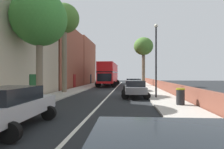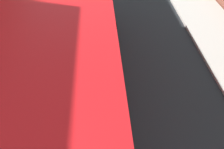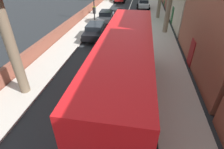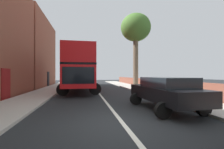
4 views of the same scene
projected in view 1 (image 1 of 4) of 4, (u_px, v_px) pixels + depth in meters
The scene contains 16 objects.
ground_plane at pixel (112, 92), 21.08m from camera, with size 84.00×84.00×0.00m, color black.
road_centre_line at pixel (112, 92), 21.08m from camera, with size 0.16×54.00×0.01m, color silver.
sidewalk_left at pixel (72, 91), 21.55m from camera, with size 2.60×60.00×0.12m, color #B2ADA3.
sidewalk_right at pixel (154, 92), 20.62m from camera, with size 2.60×60.00×0.12m, color #B2ADA3.
terraced_houses_left at pixel (45, 55), 22.27m from camera, with size 4.07×47.52×9.67m.
boundary_wall_right at pixel (168, 87), 20.47m from camera, with size 0.36×54.00×1.16m, color brown.
double_decker_bus at pixel (109, 73), 32.39m from camera, with size 3.57×11.33×4.06m.
parked_car_silver_left_1 at pixel (10, 105), 6.72m from camera, with size 2.50×4.43×1.61m.
parked_car_grey_right_2 at pixel (135, 88), 16.06m from camera, with size 2.53×4.40×1.54m.
parked_car_black_right_3 at pixel (133, 84), 22.30m from camera, with size 2.59×4.52×1.56m.
parked_car_silver_left_4 at pixel (110, 79), 42.11m from camera, with size 2.56×4.12×1.54m.
street_tree_left_0 at pixel (64, 21), 19.91m from camera, with size 3.33×3.33×9.90m.
street_tree_left_2 at pixel (40, 19), 13.39m from camera, with size 4.09×4.09×8.27m.
street_tree_right_3 at pixel (143, 47), 32.13m from camera, with size 3.47×3.47×8.66m.
lamppost_right at pixel (156, 54), 15.26m from camera, with size 0.32×0.32×6.31m.
litter_bin_right at pixel (180, 96), 11.50m from camera, with size 0.55×0.55×1.07m.
Camera 1 is at (1.98, -20.99, 2.08)m, focal length 28.54 mm.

